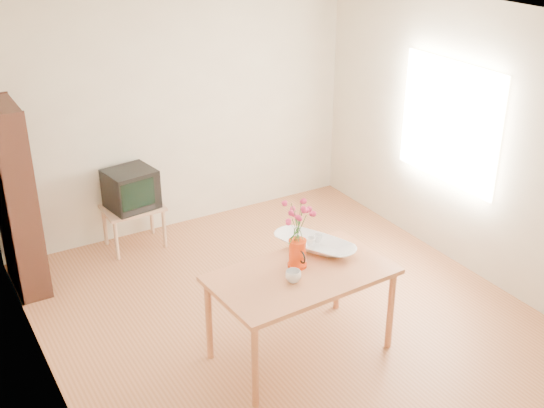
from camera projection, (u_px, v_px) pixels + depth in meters
room at (294, 183)px, 5.49m from camera, size 4.50×4.50×4.50m
table at (301, 282)px, 5.32m from camera, size 1.46×0.88×0.75m
tv_stand at (133, 213)px, 7.09m from camera, size 0.60×0.45×0.46m
bookshelf at (17, 205)px, 6.20m from camera, size 0.28×0.70×1.80m
pitcher at (297, 254)px, 5.34m from camera, size 0.15×0.23×0.24m
flowers at (298, 219)px, 5.21m from camera, size 0.27×0.27×0.38m
mug at (293, 276)px, 5.15m from camera, size 0.16×0.16×0.10m
bowl at (315, 224)px, 5.55m from camera, size 0.62×0.62×0.44m
teacup_a at (311, 230)px, 5.55m from camera, size 0.10×0.10×0.06m
teacup_b at (318, 227)px, 5.61m from camera, size 0.09×0.09×0.06m
television at (130, 188)px, 6.98m from camera, size 0.53×0.50×0.41m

